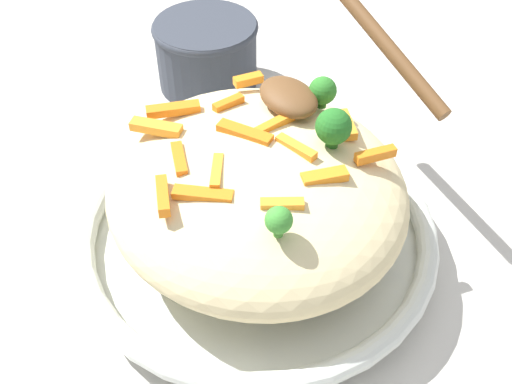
{
  "coord_description": "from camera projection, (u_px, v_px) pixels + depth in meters",
  "views": [
    {
      "loc": [
        0.28,
        -0.17,
        0.39
      ],
      "look_at": [
        0.0,
        0.0,
        0.07
      ],
      "focal_mm": 41.39,
      "sensor_mm": 36.0,
      "label": 1
    }
  ],
  "objects": [
    {
      "name": "companion_bowl",
      "position": [
        207.0,
        51.0,
        0.66
      ],
      "size": [
        0.12,
        0.12,
        0.08
      ],
      "color": "#333842",
      "rests_on": "ground_plane"
    },
    {
      "name": "carrot_piece_0",
      "position": [
        272.0,
        125.0,
        0.44
      ],
      "size": [
        0.01,
        0.04,
        0.01
      ],
      "primitive_type": "cube",
      "rotation": [
        0.0,
        0.0,
        4.85
      ],
      "color": "orange",
      "rests_on": "pasta_mound"
    },
    {
      "name": "pasta_mound",
      "position": [
        256.0,
        188.0,
        0.46
      ],
      "size": [
        0.24,
        0.23,
        0.09
      ],
      "primitive_type": "ellipsoid",
      "color": "beige",
      "rests_on": "serving_bowl"
    },
    {
      "name": "carrot_piece_7",
      "position": [
        324.0,
        177.0,
        0.41
      ],
      "size": [
        0.02,
        0.03,
        0.01
      ],
      "primitive_type": "cube",
      "rotation": [
        0.0,
        0.0,
        4.43
      ],
      "color": "orange",
      "rests_on": "pasta_mound"
    },
    {
      "name": "carrot_piece_8",
      "position": [
        203.0,
        194.0,
        0.4
      ],
      "size": [
        0.03,
        0.04,
        0.01
      ],
      "primitive_type": "cube",
      "rotation": [
        0.0,
        0.0,
        4.01
      ],
      "color": "orange",
      "rests_on": "pasta_mound"
    },
    {
      "name": "broccoli_floret_0",
      "position": [
        279.0,
        221.0,
        0.37
      ],
      "size": [
        0.02,
        0.02,
        0.02
      ],
      "color": "#377928",
      "rests_on": "pasta_mound"
    },
    {
      "name": "broccoli_floret_2",
      "position": [
        323.0,
        91.0,
        0.46
      ],
      "size": [
        0.02,
        0.02,
        0.03
      ],
      "color": "#296820",
      "rests_on": "pasta_mound"
    },
    {
      "name": "carrot_piece_1",
      "position": [
        163.0,
        196.0,
        0.39
      ],
      "size": [
        0.03,
        0.02,
        0.01
      ],
      "primitive_type": "cube",
      "rotation": [
        0.0,
        0.0,
        2.77
      ],
      "color": "orange",
      "rests_on": "pasta_mound"
    },
    {
      "name": "carrot_piece_11",
      "position": [
        217.0,
        171.0,
        0.41
      ],
      "size": [
        0.03,
        0.02,
        0.01
      ],
      "primitive_type": "cube",
      "rotation": [
        0.0,
        0.0,
        5.69
      ],
      "color": "orange",
      "rests_on": "pasta_mound"
    },
    {
      "name": "carrot_piece_3",
      "position": [
        248.0,
        80.0,
        0.49
      ],
      "size": [
        0.01,
        0.03,
        0.01
      ],
      "primitive_type": "cube",
      "rotation": [
        0.0,
        0.0,
        1.42
      ],
      "color": "orange",
      "rests_on": "pasta_mound"
    },
    {
      "name": "ground_plane",
      "position": [
        256.0,
        250.0,
        0.51
      ],
      "size": [
        2.4,
        2.4,
        0.0
      ],
      "primitive_type": "plane",
      "color": "beige"
    },
    {
      "name": "carrot_piece_10",
      "position": [
        179.0,
        159.0,
        0.42
      ],
      "size": [
        0.03,
        0.02,
        0.01
      ],
      "primitive_type": "cube",
      "rotation": [
        0.0,
        0.0,
        2.82
      ],
      "color": "orange",
      "rests_on": "pasta_mound"
    },
    {
      "name": "serving_spoon",
      "position": [
        323.0,
        71.0,
        0.46
      ],
      "size": [
        0.17,
        0.11,
        0.07
      ],
      "color": "brown",
      "rests_on": "pasta_mound"
    },
    {
      "name": "carrot_piece_9",
      "position": [
        173.0,
        109.0,
        0.46
      ],
      "size": [
        0.02,
        0.04,
        0.01
      ],
      "primitive_type": "cube",
      "rotation": [
        0.0,
        0.0,
        4.38
      ],
      "color": "orange",
      "rests_on": "pasta_mound"
    },
    {
      "name": "carrot_piece_2",
      "position": [
        345.0,
        125.0,
        0.45
      ],
      "size": [
        0.03,
        0.02,
        0.01
      ],
      "primitive_type": "cube",
      "rotation": [
        0.0,
        0.0,
        5.89
      ],
      "color": "orange",
      "rests_on": "pasta_mound"
    },
    {
      "name": "serving_bowl",
      "position": [
        256.0,
        234.0,
        0.49
      ],
      "size": [
        0.3,
        0.3,
        0.04
      ],
      "color": "silver",
      "rests_on": "ground_plane"
    },
    {
      "name": "carrot_piece_6",
      "position": [
        375.0,
        155.0,
        0.43
      ],
      "size": [
        0.01,
        0.03,
        0.01
      ],
      "primitive_type": "cube",
      "rotation": [
        0.0,
        0.0,
        1.36
      ],
      "color": "orange",
      "rests_on": "pasta_mound"
    },
    {
      "name": "carrot_piece_14",
      "position": [
        282.0,
        204.0,
        0.39
      ],
      "size": [
        0.02,
        0.03,
        0.01
      ],
      "primitive_type": "cube",
      "rotation": [
        0.0,
        0.0,
        4.18
      ],
      "color": "orange",
      "rests_on": "pasta_mound"
    },
    {
      "name": "carrot_piece_13",
      "position": [
        228.0,
        103.0,
        0.47
      ],
      "size": [
        0.01,
        0.03,
        0.01
      ],
      "primitive_type": "cube",
      "rotation": [
        0.0,
        0.0,
        1.66
      ],
      "color": "orange",
      "rests_on": "pasta_mound"
    },
    {
      "name": "carrot_piece_12",
      "position": [
        296.0,
        148.0,
        0.42
      ],
      "size": [
        0.03,
        0.02,
        0.01
      ],
      "primitive_type": "cube",
      "rotation": [
        0.0,
        0.0,
        0.29
      ],
      "color": "orange",
      "rests_on": "pasta_mound"
    },
    {
      "name": "broccoli_floret_1",
      "position": [
        334.0,
        127.0,
        0.42
      ],
      "size": [
        0.03,
        0.03,
        0.03
      ],
      "color": "#205B1C",
      "rests_on": "pasta_mound"
    },
    {
      "name": "carrot_piece_4",
      "position": [
        156.0,
        127.0,
        0.45
      ],
      "size": [
        0.04,
        0.04,
        0.01
      ],
      "primitive_type": "cube",
      "rotation": [
        0.0,
        0.0,
        0.75
      ],
      "color": "orange",
      "rests_on": "pasta_mound"
    },
    {
      "name": "carrot_piece_5",
      "position": [
        248.0,
        132.0,
        0.44
      ],
      "size": [
        0.04,
        0.03,
        0.01
      ],
      "primitive_type": "cube",
      "rotation": [
        0.0,
        0.0,
        0.54
      ],
      "color": "orange",
      "rests_on": "pasta_mound"
    }
  ]
}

